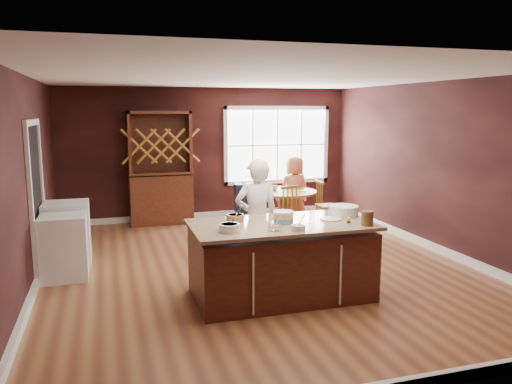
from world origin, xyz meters
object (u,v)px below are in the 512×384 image
Objects in this scene: dining_table at (285,202)px; chair_east at (327,204)px; toddler at (242,187)px; washer at (64,247)px; kitchen_island at (281,262)px; chair_north at (290,197)px; layer_cake at (283,217)px; dryer at (67,234)px; seated_woman at (294,190)px; hutch at (160,168)px; chair_south at (296,214)px; baker at (257,219)px; high_chair at (245,205)px.

chair_east is (0.85, -0.04, -0.07)m from dining_table.
washer is at bearing -145.89° from toddler.
chair_east is (2.07, 3.16, 0.02)m from kitchen_island.
layer_cake is at bearing 35.54° from chair_north.
layer_cake reaches higher than kitchen_island.
seated_woman is at bearing 19.91° from dryer.
toddler is (0.45, 3.54, -0.18)m from layer_cake.
chair_north is (1.60, 3.94, 0.06)m from kitchen_island.
hutch is at bearing 148.18° from toddler.
layer_cake is 2.70m from chair_south.
dining_table is 1.29× the size of chair_east.
kitchen_island is 3.33m from dryer.
layer_cake is 1.35× the size of toddler.
chair_east is at bearing -13.52° from toddler.
dryer is at bearing 140.67° from layer_cake.
baker is 1.63× the size of chair_north.
hutch reaches higher than baker.
layer_cake is 3.04m from washer.
layer_cake is at bearing -77.58° from hutch.
layer_cake reaches higher than chair_south.
washer is (-1.62, -2.94, -0.68)m from hutch.
chair_south reaches higher than kitchen_island.
dryer is at bearing -125.12° from hutch.
dryer is at bearing -23.12° from baker.
high_chair is at bearing 33.48° from washer.
layer_cake is at bearing -131.47° from chair_south.
toddler is at bearing 103.39° from chair_south.
layer_cake reaches higher than toddler.
chair_east is (2.05, 3.16, -0.53)m from layer_cake.
kitchen_island is 3.77m from chair_east.
chair_north is 0.37m from seated_woman.
baker is 3.24m from chair_east.
layer_cake is (0.02, -0.00, 0.55)m from kitchen_island.
layer_cake is at bearing -97.19° from toddler.
washer is at bearing 150.02° from kitchen_island.
kitchen_island is at bearing 35.27° from chair_north.
chair_east is 1.01× the size of high_chair.
chair_south is at bearing 60.36° from seated_woman.
dining_table is 3.44m from layer_cake.
chair_north reaches higher than chair_south.
chair_south is 0.96× the size of chair_north.
kitchen_island is at bearing -97.54° from toddler.
toddler is 0.12× the size of hutch.
baker is at bearing -16.12° from washer.
hutch reaches higher than chair_north.
washer is 0.94× the size of dryer.
toddler is at bearing -5.50° from seated_woman.
seated_woman is at bearing 52.43° from chair_north.
hutch is (-0.97, 4.42, 0.13)m from layer_cake.
chair_north reaches higher than toddler.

